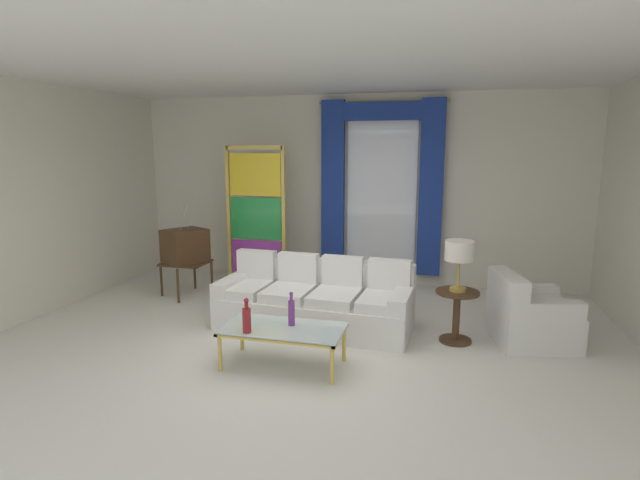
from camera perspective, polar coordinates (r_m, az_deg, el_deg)
name	(u,v)px	position (r m, az deg, el deg)	size (l,w,h in m)	color
ground_plane	(300,348)	(5.61, -2.30, -12.26)	(16.00, 16.00, 0.00)	silver
wall_rear	(354,189)	(8.18, 3.88, 5.78)	(8.00, 0.12, 3.00)	silver
wall_left	(51,198)	(7.62, -28.39, 4.20)	(0.12, 7.00, 3.00)	silver
ceiling_slab	(318,72)	(6.00, -0.19, 18.64)	(8.00, 7.60, 0.04)	white
curtained_window	(381,175)	(7.92, 6.99, 7.32)	(2.00, 0.17, 2.70)	white
couch_white_long	(316,302)	(6.18, -0.45, -7.04)	(2.38, 1.05, 0.86)	white
coffee_table	(283,331)	(5.07, -4.23, -10.29)	(1.21, 0.62, 0.41)	silver
bottle_blue_decanter	(247,319)	(4.91, -8.36, -8.86)	(0.08, 0.08, 0.34)	maroon
bottle_crystal_tall	(291,312)	(5.06, -3.28, -8.16)	(0.07, 0.07, 0.35)	#753384
vintage_tv	(185,248)	(7.58, -15.15, -0.83)	(0.73, 0.76, 1.35)	#472D19
armchair_white	(528,318)	(6.13, 22.65, -8.21)	(0.98, 0.97, 0.80)	white
stained_glass_divider	(256,221)	(7.73, -7.31, 2.14)	(0.95, 0.05, 2.20)	gold
peacock_figurine	(273,283)	(7.35, -5.44, -4.94)	(0.44, 0.60, 0.50)	beige
round_side_table	(457,311)	(5.87, 15.31, -7.87)	(0.48, 0.48, 0.59)	#472D19
table_lamp_brass	(460,253)	(5.70, 15.64, -1.44)	(0.32, 0.32, 0.57)	#B29338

